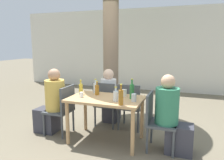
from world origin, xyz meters
The scene contains 19 objects.
ground_plane centered at (0.00, 0.00, 0.00)m, with size 30.00×30.00×0.00m, color #706651.
cafe_building_wall centered at (0.00, 4.29, 1.40)m, with size 10.00×0.08×2.80m.
dining_table_front centered at (0.00, 0.00, 0.65)m, with size 1.21×0.76×0.75m.
patio_chair_0 centered at (-0.84, 0.00, 0.50)m, with size 0.44×0.44×0.89m.
patio_chair_1 centered at (0.84, 0.00, 0.50)m, with size 0.44×0.44×0.89m.
patio_chair_2 centered at (-0.24, 0.61, 0.50)m, with size 0.44×0.44×0.89m.
patio_chair_3 centered at (0.24, 0.61, 0.50)m, with size 0.44×0.44×0.89m.
person_seated_0 centered at (-1.07, 0.00, 0.54)m, with size 0.58×0.35×1.20m.
person_seated_1 centered at (1.07, 0.00, 0.54)m, with size 0.58×0.35×1.19m.
person_seated_2 centered at (-0.24, 0.85, 0.50)m, with size 0.31×0.56×1.14m.
amber_bottle_0 centered at (-0.22, 0.14, 0.85)m, with size 0.07×0.07×0.24m.
green_bottle_1 centered at (0.42, 0.09, 0.88)m, with size 0.07×0.07×0.33m.
oil_cruet_2 centered at (-0.50, 0.09, 0.85)m, with size 0.07×0.07×0.26m.
water_bottle_3 centered at (0.22, -0.14, 0.84)m, with size 0.08×0.08×0.23m.
amber_bottle_4 centered at (0.36, -0.31, 0.87)m, with size 0.07×0.07×0.31m.
water_bottle_5 centered at (-0.31, 0.27, 0.85)m, with size 0.08×0.08×0.25m.
drinking_glass_0 centered at (-0.40, -0.09, 0.80)m, with size 0.06×0.06×0.08m.
drinking_glass_1 centered at (0.49, -0.07, 0.81)m, with size 0.08×0.08×0.12m.
drinking_glass_2 centered at (0.26, 0.20, 0.81)m, with size 0.08×0.08×0.12m.
Camera 1 is at (1.29, -3.25, 1.66)m, focal length 35.00 mm.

